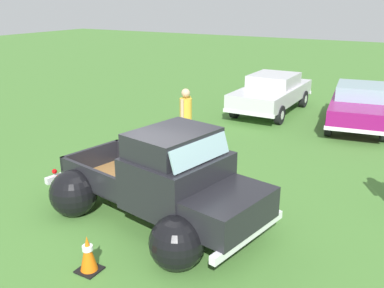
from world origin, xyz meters
The scene contains 7 objects.
ground_plane centered at (0.00, 0.00, 0.00)m, with size 80.00×80.00×0.00m, color #477A33.
vintage_pickup_truck centered at (0.38, -0.07, 0.76)m, with size 4.89×3.40×1.96m.
show_car_0 centered at (-0.89, 9.11, 0.78)m, with size 1.90×4.47×1.43m.
show_car_1 centered at (2.32, 8.66, 0.78)m, with size 2.36×4.37×1.43m.
spectator_0 centered at (-1.42, 3.64, 1.05)m, with size 0.37×0.54×1.82m.
lane_cone_0 centered at (0.12, -1.99, 0.31)m, with size 0.36×0.36×0.63m.
lane_cone_1 centered at (0.12, 2.97, 0.31)m, with size 0.36×0.36×0.63m.
Camera 1 is at (4.48, -6.25, 4.17)m, focal length 40.17 mm.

